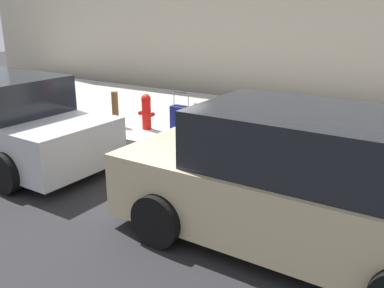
% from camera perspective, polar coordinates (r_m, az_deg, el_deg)
% --- Properties ---
extents(ground_plane, '(40.00, 40.00, 0.00)m').
position_cam_1_polar(ground_plane, '(8.63, -8.72, -0.26)').
color(ground_plane, black).
extents(sidewalk_curb, '(18.00, 5.00, 0.14)m').
position_cam_1_polar(sidewalk_curb, '(10.55, 0.13, 3.67)').
color(sidewalk_curb, '#9E9B93').
rests_on(sidewalk_curb, ground_plane).
extents(suitcase_olive_0, '(0.37, 0.27, 0.85)m').
position_cam_1_polar(suitcase_olive_0, '(7.53, 17.19, 0.15)').
color(suitcase_olive_0, '#59601E').
rests_on(suitcase_olive_0, sidewalk_curb).
extents(suitcase_red_1, '(0.39, 0.25, 1.06)m').
position_cam_1_polar(suitcase_red_1, '(7.58, 13.94, 0.91)').
color(suitcase_red_1, red).
rests_on(suitcase_red_1, sidewalk_curb).
extents(suitcase_maroon_2, '(0.39, 0.22, 0.78)m').
position_cam_1_polar(suitcase_maroon_2, '(7.74, 10.73, 0.78)').
color(suitcase_maroon_2, maroon).
rests_on(suitcase_maroon_2, sidewalk_curb).
extents(suitcase_black_3, '(0.47, 0.20, 0.97)m').
position_cam_1_polar(suitcase_black_3, '(8.00, 7.77, 1.86)').
color(suitcase_black_3, black).
rests_on(suitcase_black_3, sidewalk_curb).
extents(suitcase_silver_4, '(0.46, 0.24, 0.73)m').
position_cam_1_polar(suitcase_silver_4, '(8.22, 4.37, 1.93)').
color(suitcase_silver_4, '#9EA0A8').
rests_on(suitcase_silver_4, sidewalk_curb).
extents(suitcase_teal_5, '(0.48, 0.28, 0.71)m').
position_cam_1_polar(suitcase_teal_5, '(8.51, 1.42, 2.45)').
color(suitcase_teal_5, '#0F606B').
rests_on(suitcase_teal_5, sidewalk_curb).
extents(suitcase_navy_6, '(0.44, 0.26, 0.92)m').
position_cam_1_polar(suitcase_navy_6, '(8.75, -1.48, 3.22)').
color(suitcase_navy_6, navy).
rests_on(suitcase_navy_6, sidewalk_curb).
extents(fire_hydrant, '(0.39, 0.21, 0.78)m').
position_cam_1_polar(fire_hydrant, '(9.19, -6.22, 4.49)').
color(fire_hydrant, red).
rests_on(fire_hydrant, sidewalk_curb).
extents(bollard_post, '(0.15, 0.15, 0.77)m').
position_cam_1_polar(bollard_post, '(9.57, -10.39, 4.72)').
color(bollard_post, brown).
rests_on(bollard_post, sidewalk_curb).
extents(parked_car_beige_0, '(4.26, 2.05, 1.63)m').
position_cam_1_polar(parked_car_beige_0, '(4.93, 14.01, -5.30)').
color(parked_car_beige_0, tan).
rests_on(parked_car_beige_0, ground_plane).
extents(parked_car_silver_1, '(4.53, 2.02, 1.55)m').
position_cam_1_polar(parked_car_silver_1, '(8.33, -24.64, 2.86)').
color(parked_car_silver_1, '#B2B5BA').
rests_on(parked_car_silver_1, ground_plane).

